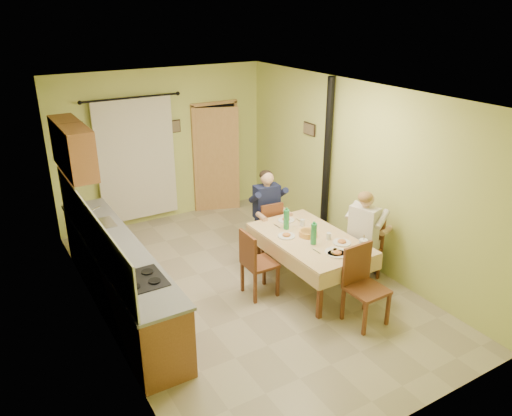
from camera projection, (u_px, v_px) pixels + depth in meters
floor at (245, 286)px, 7.31m from camera, size 4.00×6.00×0.01m
room_shell at (244, 168)px, 6.61m from camera, size 4.04×6.04×2.82m
kitchen_run at (118, 276)px, 6.63m from camera, size 0.64×3.64×1.56m
upper_cabinets at (72, 147)px, 7.04m from camera, size 0.35×1.40×0.70m
curtain at (137, 159)px, 8.86m from camera, size 1.70×0.07×2.22m
doorway at (217, 157)px, 9.70m from camera, size 0.96×0.34×2.15m
dining_table at (309, 261)px, 7.23m from camera, size 1.10×1.81×0.76m
tableware at (316, 236)px, 6.97m from camera, size 0.79×1.63×0.33m
chair_far at (267, 237)px, 8.15m from camera, size 0.41×0.41×0.93m
chair_near at (365, 302)px, 6.40m from camera, size 0.48×0.48×1.03m
chair_right at (362, 261)px, 7.39m from camera, size 0.55×0.55×1.00m
chair_left at (259, 276)px, 7.01m from camera, size 0.43×0.43×0.99m
man_far at (267, 204)px, 7.94m from camera, size 0.61×0.49×1.39m
man_right at (365, 226)px, 7.16m from camera, size 0.57×0.64×1.39m
stove_flue at (326, 186)px, 8.29m from camera, size 0.24×0.24×2.80m
picture_back at (175, 126)px, 9.11m from camera, size 0.19×0.03×0.23m
picture_right at (309, 129)px, 8.49m from camera, size 0.03×0.31×0.21m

